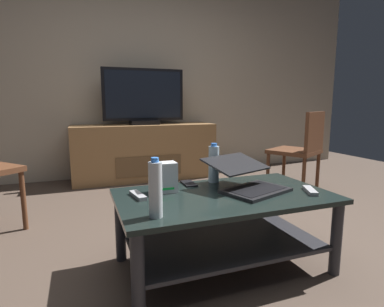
# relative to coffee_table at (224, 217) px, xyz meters

# --- Properties ---
(ground_plane) EXTENTS (7.68, 7.68, 0.00)m
(ground_plane) POSITION_rel_coffee_table_xyz_m (-0.01, 0.15, -0.30)
(ground_plane) COLOR #4C3D33
(back_wall) EXTENTS (6.40, 0.12, 2.80)m
(back_wall) POSITION_rel_coffee_table_xyz_m (-0.01, 2.57, 1.10)
(back_wall) COLOR #B2A38C
(back_wall) RESTS_ON ground
(coffee_table) EXTENTS (1.17, 0.66, 0.43)m
(coffee_table) POSITION_rel_coffee_table_xyz_m (0.00, 0.00, 0.00)
(coffee_table) COLOR black
(coffee_table) RESTS_ON ground
(media_cabinet) EXTENTS (1.72, 0.49, 0.67)m
(media_cabinet) POSITION_rel_coffee_table_xyz_m (0.02, 2.25, 0.04)
(media_cabinet) COLOR olive
(media_cabinet) RESTS_ON ground
(television) EXTENTS (0.97, 0.20, 0.66)m
(television) POSITION_rel_coffee_table_xyz_m (0.02, 2.23, 0.69)
(television) COLOR black
(television) RESTS_ON media_cabinet
(dining_chair) EXTENTS (0.60, 0.60, 0.85)m
(dining_chair) POSITION_rel_coffee_table_xyz_m (1.39, 1.05, 0.18)
(dining_chair) COLOR #59331E
(dining_chair) RESTS_ON ground
(laptop) EXTENTS (0.47, 0.50, 0.18)m
(laptop) POSITION_rel_coffee_table_xyz_m (0.16, 0.03, 0.20)
(laptop) COLOR black
(laptop) RESTS_ON coffee_table
(router_box) EXTENTS (0.12, 0.10, 0.17)m
(router_box) POSITION_rel_coffee_table_xyz_m (-0.29, 0.15, 0.22)
(router_box) COLOR silver
(router_box) RESTS_ON coffee_table
(water_bottle_near) EXTENTS (0.07, 0.07, 0.25)m
(water_bottle_near) POSITION_rel_coffee_table_xyz_m (0.05, 0.26, 0.25)
(water_bottle_near) COLOR silver
(water_bottle_near) RESTS_ON coffee_table
(water_bottle_far) EXTENTS (0.06, 0.06, 0.27)m
(water_bottle_far) POSITION_rel_coffee_table_xyz_m (-0.44, -0.21, 0.26)
(water_bottle_far) COLOR silver
(water_bottle_far) RESTS_ON coffee_table
(cell_phone) EXTENTS (0.07, 0.14, 0.01)m
(cell_phone) POSITION_rel_coffee_table_xyz_m (-0.12, 0.26, 0.14)
(cell_phone) COLOR black
(cell_phone) RESTS_ON coffee_table
(tv_remote) EXTENTS (0.07, 0.17, 0.02)m
(tv_remote) POSITION_rel_coffee_table_xyz_m (-0.46, 0.10, 0.14)
(tv_remote) COLOR #99999E
(tv_remote) RESTS_ON coffee_table
(soundbar_remote) EXTENTS (0.11, 0.16, 0.02)m
(soundbar_remote) POSITION_rel_coffee_table_xyz_m (0.47, -0.14, 0.14)
(soundbar_remote) COLOR #99999E
(soundbar_remote) RESTS_ON coffee_table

